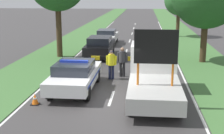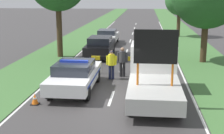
{
  "view_description": "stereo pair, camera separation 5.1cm",
  "coord_description": "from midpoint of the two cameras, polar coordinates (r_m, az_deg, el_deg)",
  "views": [
    {
      "loc": [
        1.4,
        -13.08,
        4.63
      ],
      "look_at": [
        -0.12,
        1.61,
        1.1
      ],
      "focal_mm": 50.0,
      "sensor_mm": 36.0,
      "label": 1
    },
    {
      "loc": [
        1.45,
        -13.08,
        4.63
      ],
      "look_at": [
        -0.12,
        1.61,
        1.1
      ],
      "focal_mm": 50.0,
      "sensor_mm": 36.0,
      "label": 2
    }
  ],
  "objects": [
    {
      "name": "roadside_tree_mid_left",
      "position": [
        34.17,
        12.11,
        11.87
      ],
      "size": [
        3.06,
        3.06,
        5.51
      ],
      "color": "#42301E",
      "rests_on": "ground"
    },
    {
      "name": "police_officer",
      "position": [
        16.93,
        -0.22,
        0.86
      ],
      "size": [
        0.57,
        0.36,
        1.59
      ],
      "rotation": [
        0.0,
        0.0,
        3.09
      ],
      "color": "#191E38",
      "rests_on": "ground"
    },
    {
      "name": "ground_plane",
      "position": [
        13.95,
        -0.29,
        -5.95
      ],
      "size": [
        160.0,
        160.0,
        0.0
      ],
      "primitive_type": "plane",
      "color": "#3D3A3A"
    },
    {
      "name": "lane_markings",
      "position": [
        23.71,
        2.35,
        2.17
      ],
      "size": [
        7.4,
        56.99,
        0.01
      ],
      "color": "silver",
      "rests_on": "ground"
    },
    {
      "name": "traffic_cone_centre_front",
      "position": [
        19.16,
        -6.6,
        0.3
      ],
      "size": [
        0.44,
        0.44,
        0.61
      ],
      "color": "black",
      "rests_on": "ground"
    },
    {
      "name": "queued_car_van_white",
      "position": [
        29.01,
        -1.01,
        5.65
      ],
      "size": [
        1.79,
        4.32,
        1.32
      ],
      "rotation": [
        0.0,
        0.0,
        3.14
      ],
      "color": "silver",
      "rests_on": "ground"
    },
    {
      "name": "grass_verge_right",
      "position": [
        33.66,
        12.95,
        5.22
      ],
      "size": [
        3.6,
        120.0,
        0.03
      ],
      "color": "#427038",
      "rests_on": "ground"
    },
    {
      "name": "traffic_cone_near_truck",
      "position": [
        18.61,
        9.5,
        -0.33
      ],
      "size": [
        0.38,
        0.38,
        0.53
      ],
      "color": "black",
      "rests_on": "ground"
    },
    {
      "name": "police_car",
      "position": [
        15.16,
        -6.87,
        -1.47
      ],
      "size": [
        1.93,
        4.82,
        1.52
      ],
      "rotation": [
        0.0,
        0.0,
        0.1
      ],
      "color": "white",
      "rests_on": "ground"
    },
    {
      "name": "traffic_cone_behind_barrier",
      "position": [
        19.57,
        -3.68,
        0.67
      ],
      "size": [
        0.46,
        0.46,
        0.63
      ],
      "color": "black",
      "rests_on": "ground"
    },
    {
      "name": "grass_verge_left",
      "position": [
        34.12,
        -5.97,
        5.59
      ],
      "size": [
        3.6,
        120.0,
        0.03
      ],
      "color": "#427038",
      "rests_on": "ground"
    },
    {
      "name": "road_barrier",
      "position": [
        18.0,
        0.88,
        1.38
      ],
      "size": [
        3.04,
        0.08,
        1.05
      ],
      "rotation": [
        0.0,
        0.0,
        -0.0
      ],
      "color": "black",
      "rests_on": "ground"
    },
    {
      "name": "queued_car_sedan_black",
      "position": [
        23.16,
        -2.28,
        3.89
      ],
      "size": [
        1.8,
        4.63,
        1.48
      ],
      "rotation": [
        0.0,
        0.0,
        3.14
      ],
      "color": "black",
      "rests_on": "ground"
    },
    {
      "name": "traffic_cone_near_police",
      "position": [
        13.68,
        -14.01,
        -5.72
      ],
      "size": [
        0.34,
        0.34,
        0.48
      ],
      "color": "black",
      "rests_on": "ground"
    },
    {
      "name": "pedestrian_civilian",
      "position": [
        17.47,
        1.81,
        1.37
      ],
      "size": [
        0.6,
        0.38,
        1.67
      ],
      "rotation": [
        0.0,
        0.0,
        0.37
      ],
      "color": "#232326",
      "rests_on": "ground"
    },
    {
      "name": "work_truck",
      "position": [
        14.22,
        7.53,
        -1.12
      ],
      "size": [
        2.14,
        5.51,
        3.25
      ],
      "rotation": [
        0.0,
        0.0,
        3.17
      ],
      "color": "white",
      "rests_on": "ground"
    }
  ]
}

